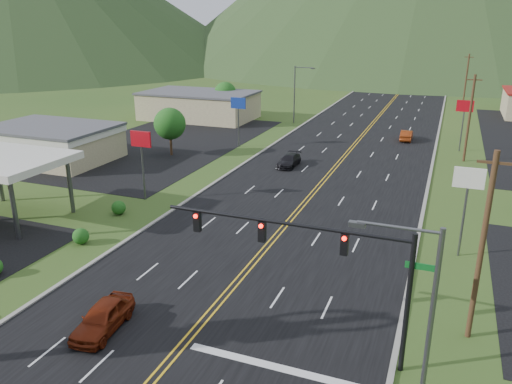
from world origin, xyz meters
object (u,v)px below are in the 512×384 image
(traffic_signal, at_px, (322,254))
(car_red_far, at_px, (406,135))
(streetlight_east, at_px, (421,324))
(streetlight_west, at_px, (296,91))
(car_dark_mid, at_px, (289,161))
(car_red_near, at_px, (103,318))
(gas_canopy, at_px, (1,162))

(traffic_signal, distance_m, car_red_far, 49.83)
(streetlight_east, xyz_separation_m, streetlight_west, (-22.86, 60.00, 0.00))
(streetlight_west, height_order, car_red_far, streetlight_west)
(car_dark_mid, relative_size, car_red_far, 1.03)
(traffic_signal, height_order, car_dark_mid, traffic_signal)
(traffic_signal, height_order, car_red_near, traffic_signal)
(traffic_signal, xyz_separation_m, car_dark_mid, (-11.46, 31.38, -4.68))
(streetlight_east, bearing_deg, gas_canopy, 160.12)
(traffic_signal, relative_size, streetlight_west, 1.46)
(traffic_signal, bearing_deg, streetlight_west, 107.97)
(car_red_near, relative_size, car_dark_mid, 0.99)
(car_dark_mid, xyz_separation_m, car_red_far, (11.14, 18.23, 0.06))
(gas_canopy, bearing_deg, streetlight_east, -19.88)
(streetlight_west, xyz_separation_m, car_red_near, (7.14, -58.44, -4.43))
(car_red_near, bearing_deg, car_dark_mid, 84.37)
(traffic_signal, xyz_separation_m, car_red_far, (-0.32, 49.61, -4.62))
(streetlight_west, relative_size, gas_canopy, 0.90)
(car_red_near, distance_m, car_dark_mid, 33.82)
(traffic_signal, bearing_deg, car_dark_mid, 110.06)
(traffic_signal, relative_size, car_red_near, 2.95)
(traffic_signal, xyz_separation_m, streetlight_west, (-18.16, 56.00, -0.15))
(traffic_signal, height_order, streetlight_west, streetlight_west)
(car_red_far, bearing_deg, streetlight_west, -20.67)
(streetlight_east, distance_m, gas_canopy, 35.28)
(streetlight_west, xyz_separation_m, car_red_far, (17.84, -6.39, -4.47))
(gas_canopy, xyz_separation_m, car_dark_mid, (17.03, 23.38, -4.22))
(gas_canopy, relative_size, car_red_near, 2.25)
(traffic_signal, bearing_deg, car_red_far, 90.37)
(streetlight_east, xyz_separation_m, gas_canopy, (-33.18, 12.00, -0.31))
(car_red_near, bearing_deg, gas_canopy, 142.75)
(streetlight_west, distance_m, car_dark_mid, 25.92)
(streetlight_west, distance_m, car_red_near, 59.04)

